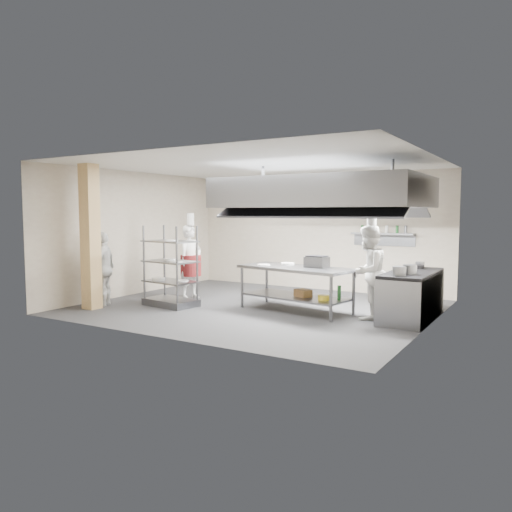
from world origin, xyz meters
The scene contains 23 objects.
floor centered at (0.00, 0.00, 0.00)m, with size 7.00×7.00×0.00m, color #2B2B2D.
ceiling centered at (0.00, 0.00, 3.00)m, with size 7.00×7.00×0.00m, color silver.
wall_back centered at (0.00, 3.00, 1.50)m, with size 7.00×7.00×0.00m, color tan.
wall_left centered at (-3.50, 0.00, 1.50)m, with size 6.00×6.00×0.00m, color tan.
wall_right centered at (3.50, 0.00, 1.50)m, with size 6.00×6.00×0.00m, color tan.
column centered at (-2.90, -1.90, 1.50)m, with size 0.30×0.30×3.00m, color #E0B573.
exhaust_hood centered at (1.30, 0.40, 2.40)m, with size 4.00×2.50×0.60m, color slate.
hood_strip_a centered at (0.40, 0.40, 2.08)m, with size 1.60×0.12×0.04m, color white.
hood_strip_b centered at (2.20, 0.40, 2.08)m, with size 1.60×0.12×0.04m, color white.
wall_shelf centered at (1.80, 2.84, 1.50)m, with size 1.50×0.28×0.04m, color slate.
island centered at (0.87, 0.06, 0.46)m, with size 2.36×0.98×0.91m, color gray, non-canonical shape.
island_worktop centered at (0.87, 0.06, 0.88)m, with size 2.36×0.98×0.06m, color slate.
island_undershelf centered at (0.87, 0.06, 0.30)m, with size 2.17×0.89×0.04m, color slate.
pass_rack centered at (-1.70, -0.80, 0.86)m, with size 1.15×0.67×1.73m, color slate, non-canonical shape.
cooking_range centered at (3.08, 0.50, 0.42)m, with size 0.80×2.00×0.84m, color gray.
range_top centered at (3.08, 0.50, 0.87)m, with size 0.78×1.96×0.06m, color black.
chef_head centered at (-1.90, 0.14, 0.86)m, with size 0.63×0.41×1.72m, color white.
chef_line centered at (2.36, 0.10, 0.89)m, with size 0.86×0.67×1.78m, color white.
chef_plating centered at (-3.00, -1.47, 0.79)m, with size 0.93×0.39×1.59m, color silver.
griddle centered at (1.27, 0.19, 1.02)m, with size 0.43×0.33×0.21m, color slate.
wicker_basket centered at (1.06, 0.01, 0.39)m, with size 0.33×0.23×0.15m, color #9D683E.
stockpot centered at (3.14, 0.06, 0.99)m, with size 0.25×0.25×0.17m, color gray.
plate_stack centered at (-1.70, -0.80, 0.55)m, with size 0.28×0.28×0.05m, color white.
Camera 1 is at (5.35, -8.97, 2.01)m, focal length 35.00 mm.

